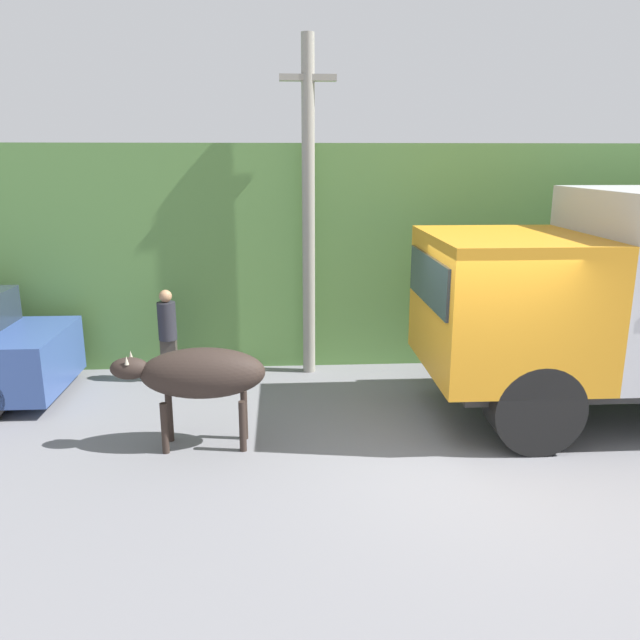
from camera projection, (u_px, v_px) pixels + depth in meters
ground_plane at (460, 454)px, 7.91m from camera, size 60.00×60.00×0.00m
hillside_embankment at (381, 236)px, 14.04m from camera, size 32.00×6.54×3.88m
building_backdrop at (147, 256)px, 12.09m from camera, size 5.08×2.70×3.54m
brown_cow at (199, 374)px, 7.88m from camera, size 1.94×0.65×1.33m
pedestrian_on_hill at (168, 331)px, 10.29m from camera, size 0.30×0.30×1.56m
utility_pole at (308, 205)px, 10.25m from camera, size 0.90×0.21×5.51m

